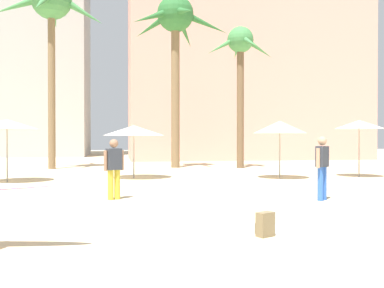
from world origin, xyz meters
name	(u,v)px	position (x,y,z in m)	size (l,w,h in m)	color
ground	(260,267)	(0.00, 0.00, 0.00)	(120.00, 120.00, 0.00)	beige
hotel_pink	(244,56)	(8.96, 30.23, 8.82)	(19.68, 8.53, 17.65)	#DB9989
palm_tree_far_left	(241,55)	(5.16, 18.48, 6.50)	(4.27, 4.42, 8.16)	brown
palm_tree_left	(51,9)	(-5.48, 19.54, 8.93)	(6.09, 6.13, 10.61)	brown
palm_tree_center	(175,27)	(1.50, 19.44, 8.22)	(5.94, 6.15, 10.06)	brown
cafe_umbrella_0	(7,124)	(-6.06, 12.23, 2.24)	(2.40, 2.40, 2.43)	gray
cafe_umbrella_1	(280,127)	(4.94, 11.85, 2.18)	(2.26, 2.26, 2.44)	gray
cafe_umbrella_2	(359,125)	(8.67, 11.95, 2.31)	(2.09, 2.09, 2.50)	gray
cafe_umbrella_4	(134,131)	(-1.16, 12.98, 2.03)	(2.60, 2.60, 2.25)	gray
beach_towel	(311,230)	(1.66, 1.99, 0.01)	(1.59, 1.06, 0.01)	white
backpack	(265,225)	(0.66, 1.67, 0.20)	(0.35, 0.33, 0.42)	brown
person_near_left	(114,166)	(-1.93, 6.65, 0.91)	(0.58, 0.38, 1.67)	gold
person_far_right	(322,165)	(3.65, 5.50, 0.96)	(0.53, 0.45, 1.74)	blue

